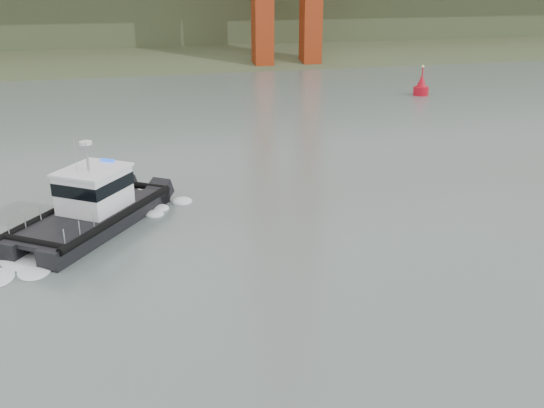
{
  "coord_description": "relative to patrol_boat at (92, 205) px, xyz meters",
  "views": [
    {
      "loc": [
        -6.25,
        -21.24,
        13.82
      ],
      "look_at": [
        1.6,
        8.08,
        2.4
      ],
      "focal_mm": 40.0,
      "sensor_mm": 36.0,
      "label": 1
    }
  ],
  "objects": [
    {
      "name": "ground",
      "position": [
        7.85,
        -13.3,
        -1.34
      ],
      "size": [
        400.0,
        400.0,
        0.0
      ],
      "primitive_type": "plane",
      "color": "slate",
      "rests_on": "ground"
    },
    {
      "name": "nav_buoy",
      "position": [
        38.96,
        33.38,
        -0.31
      ],
      "size": [
        1.87,
        1.87,
        3.9
      ],
      "color": "red",
      "rests_on": "ground"
    },
    {
      "name": "headlands",
      "position": [
        7.85,
        112.2,
        5.71
      ],
      "size": [
        500.0,
        105.36,
        27.12
      ],
      "color": "#364A2A",
      "rests_on": "ground"
    },
    {
      "name": "patrol_boat",
      "position": [
        0.0,
        0.0,
        0.0
      ],
      "size": [
        9.72,
        11.25,
        5.34
      ],
      "rotation": [
        0.0,
        0.0,
        -0.63
      ],
      "color": "black",
      "rests_on": "ground"
    }
  ]
}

